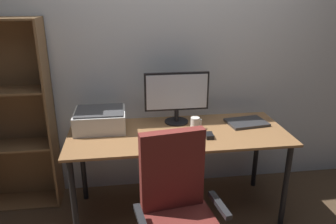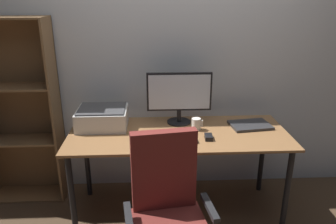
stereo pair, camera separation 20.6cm
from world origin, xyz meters
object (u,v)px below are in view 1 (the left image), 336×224
(desk, at_px, (178,141))
(bookshelf, at_px, (10,118))
(keyboard, at_px, (179,140))
(laptop, at_px, (247,122))
(printer, at_px, (100,120))
(coffee_mug, at_px, (195,123))
(office_chair, at_px, (178,223))
(monitor, at_px, (177,94))
(mouse, at_px, (209,136))

(desk, relative_size, bookshelf, 1.07)
(keyboard, height_order, laptop, laptop)
(laptop, distance_m, printer, 1.21)
(keyboard, xyz_separation_m, laptop, (0.62, 0.26, 0.00))
(desk, height_order, coffee_mug, coffee_mug)
(laptop, relative_size, office_chair, 0.32)
(keyboard, relative_size, office_chair, 0.29)
(printer, relative_size, bookshelf, 0.25)
(desk, bearing_deg, coffee_mug, 18.59)
(monitor, height_order, laptop, monitor)
(keyboard, bearing_deg, office_chair, -101.70)
(desk, height_order, office_chair, office_chair)
(keyboard, relative_size, laptop, 0.91)
(monitor, bearing_deg, desk, -95.33)
(keyboard, height_order, printer, printer)
(office_chair, height_order, bookshelf, bookshelf)
(desk, distance_m, keyboard, 0.18)
(printer, bearing_deg, office_chair, -60.68)
(desk, distance_m, coffee_mug, 0.20)
(desk, height_order, mouse, mouse)
(desk, height_order, laptop, laptop)
(mouse, xyz_separation_m, laptop, (0.38, 0.23, -0.01))
(mouse, relative_size, office_chair, 0.10)
(monitor, relative_size, printer, 1.34)
(office_chair, bearing_deg, laptop, 40.49)
(desk, relative_size, laptop, 5.38)
(mouse, bearing_deg, desk, 151.76)
(bookshelf, bearing_deg, laptop, -7.43)
(office_chair, distance_m, bookshelf, 1.68)
(laptop, bearing_deg, mouse, -156.68)
(keyboard, height_order, mouse, mouse)
(coffee_mug, xyz_separation_m, printer, (-0.76, 0.10, 0.03))
(laptop, height_order, office_chair, office_chair)
(desk, xyz_separation_m, mouse, (0.22, -0.13, 0.10))
(desk, relative_size, keyboard, 5.94)
(desk, relative_size, monitor, 3.22)
(mouse, relative_size, printer, 0.24)
(mouse, distance_m, printer, 0.88)
(mouse, bearing_deg, coffee_mug, 114.41)
(office_chair, bearing_deg, bookshelf, 130.75)
(mouse, xyz_separation_m, printer, (-0.83, 0.29, 0.06))
(coffee_mug, bearing_deg, printer, 172.20)
(mouse, distance_m, office_chair, 0.74)
(laptop, relative_size, printer, 0.80)
(monitor, xyz_separation_m, laptop, (0.58, -0.11, -0.24))
(monitor, relative_size, laptop, 1.67)
(mouse, bearing_deg, printer, 164.37)
(bookshelf, bearing_deg, office_chair, -40.88)
(monitor, distance_m, laptop, 0.64)
(mouse, xyz_separation_m, coffee_mug, (-0.07, 0.18, 0.03))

